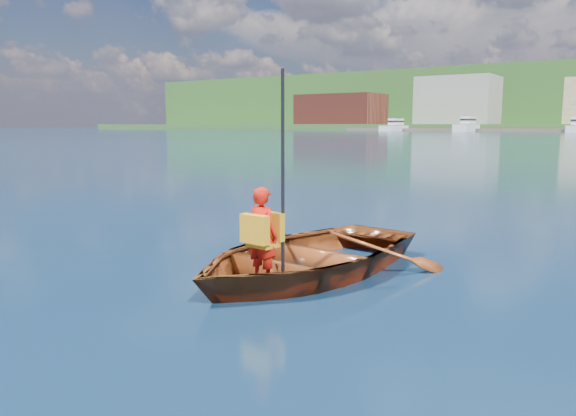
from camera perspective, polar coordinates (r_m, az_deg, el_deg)
ground at (r=6.95m, az=2.98°, el=-6.27°), size 600.00×600.00×0.00m
rowboat at (r=6.74m, az=1.76°, el=-4.86°), size 2.90×3.79×0.73m
child_paddler at (r=5.88m, az=-2.55°, el=-2.58°), size 0.40×0.37×2.23m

